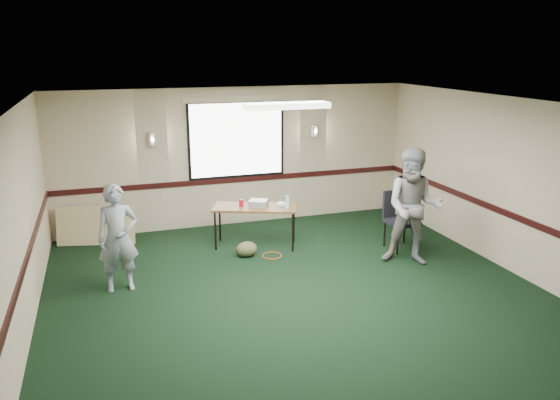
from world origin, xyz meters
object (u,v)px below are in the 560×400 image
object	(u,v)px
conference_chair	(399,215)
person_right	(414,207)
person_left	(118,238)
projector	(258,203)
folding_table	(255,209)

from	to	relation	value
conference_chair	person_right	size ratio (longest dim) A/B	0.53
person_left	person_right	bearing A→B (deg)	-9.15
person_left	person_right	distance (m)	4.58
person_left	conference_chair	bearing A→B (deg)	-0.07
conference_chair	person_left	world-z (taller)	person_left
conference_chair	projector	bearing A→B (deg)	156.59
folding_table	person_left	bearing A→B (deg)	-132.81
person_left	person_right	xyz separation A→B (m)	(4.55, -0.45, 0.17)
conference_chair	person_right	distance (m)	0.84
folding_table	projector	distance (m)	0.13
person_left	person_right	world-z (taller)	person_right
conference_chair	person_left	xyz separation A→B (m)	(-4.74, -0.29, 0.20)
projector	person_right	distance (m)	2.66
person_right	folding_table	bearing A→B (deg)	176.39
projector	conference_chair	world-z (taller)	conference_chair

